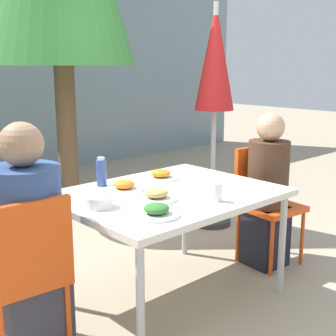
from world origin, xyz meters
The scene contains 14 objects.
ground_plane centered at (0.00, 0.00, 0.00)m, with size 24.00×24.00×0.00m, color tan.
dining_table centered at (0.00, 0.00, 0.67)m, with size 1.31×1.02×0.72m.
chair_left centered at (-0.96, -0.01, 0.52)m, with size 0.43×0.43×0.88m.
person_left centered at (-0.91, 0.06, 0.58)m, with size 0.36×0.36×1.23m.
chair_right centered at (0.96, -0.03, 0.52)m, with size 0.44×0.44×0.88m.
person_right centered at (0.91, -0.10, 0.56)m, with size 0.30×0.30×1.16m.
closed_umbrella centered at (1.28, 0.78, 1.46)m, with size 0.36×0.36×2.02m.
plate_0 centered at (-0.17, -0.08, 0.75)m, with size 0.25×0.25×0.07m.
plate_1 centered at (-0.18, 0.20, 0.75)m, with size 0.24×0.24×0.07m.
plate_2 centered at (-0.36, -0.31, 0.75)m, with size 0.24×0.24×0.07m.
plate_3 centered at (0.18, 0.27, 0.75)m, with size 0.24×0.24×0.07m.
bottle centered at (-0.22, 0.40, 0.81)m, with size 0.07×0.07×0.19m.
drinking_cup centered at (0.07, -0.34, 0.77)m, with size 0.07×0.07×0.11m.
salad_bowl centered at (-0.50, 0.02, 0.75)m, with size 0.15×0.15×0.06m.
Camera 1 is at (-1.89, -2.05, 1.50)m, focal length 50.00 mm.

